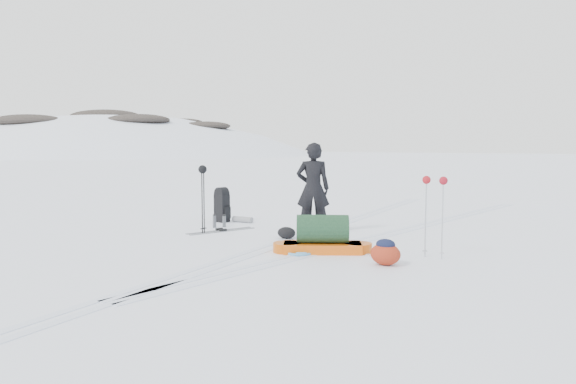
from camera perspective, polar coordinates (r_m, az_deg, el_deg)
name	(u,v)px	position (r m, az deg, el deg)	size (l,w,h in m)	color
ground	(292,240)	(11.07, 0.43, -4.87)	(200.00, 200.00, 0.00)	white
ski_tracks	(340,236)	(11.53, 5.30, -4.47)	(3.38, 17.97, 0.01)	silver
skier	(313,188)	(11.71, 2.55, 0.37)	(0.70, 0.46, 1.91)	black
pulk_sled	(322,238)	(9.79, 3.52, -4.69)	(1.74, 1.28, 0.66)	#DD570D
expedition_rucksack	(224,206)	(13.57, -6.47, -1.42)	(0.93, 0.42, 0.84)	black
ski_poles_black	(203,178)	(11.85, -8.66, 1.45)	(0.18, 0.21, 1.44)	black
ski_poles_silver	(435,190)	(9.50, 14.68, 0.24)	(0.43, 0.18, 1.36)	#ACADB3
touring_skis_grey	(221,231)	(12.21, -6.81, -3.91)	(0.78, 1.58, 0.06)	#9CA0A4
touring_skis_white	(352,247)	(10.28, 6.50, -5.59)	(1.80, 1.31, 0.07)	#BBBDC2
rope_coil	(300,252)	(9.69, 1.25, -6.14)	(0.50, 0.50, 0.06)	#5299C7
small_daypack	(385,252)	(8.90, 9.87, -6.07)	(0.59, 0.52, 0.41)	maroon
thermos_pair	(219,221)	(12.76, -7.01, -2.94)	(0.21, 0.29, 0.31)	#53555A
stuff_sack	(286,233)	(11.16, -0.15, -4.17)	(0.44, 0.37, 0.24)	black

